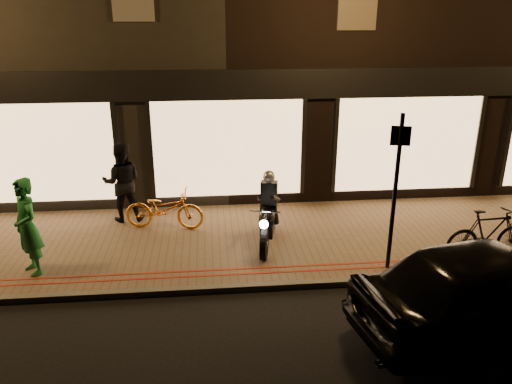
{
  "coord_description": "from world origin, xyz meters",
  "views": [
    {
      "loc": [
        -0.46,
        -7.81,
        4.81
      ],
      "look_at": [
        0.52,
        2.23,
        1.1
      ],
      "focal_mm": 35.0,
      "sensor_mm": 36.0,
      "label": 1
    }
  ],
  "objects_px": {
    "sign_post": "(396,185)",
    "bicycle_gold": "(164,209)",
    "motorcycle": "(268,217)",
    "parked_car": "(494,289)",
    "person_green": "(27,227)"
  },
  "relations": [
    {
      "from": "sign_post",
      "to": "bicycle_gold",
      "type": "relative_size",
      "value": 1.69
    },
    {
      "from": "motorcycle",
      "to": "parked_car",
      "type": "xyz_separation_m",
      "value": [
        3.11,
        -3.23,
        0.03
      ]
    },
    {
      "from": "bicycle_gold",
      "to": "person_green",
      "type": "distance_m",
      "value": 2.98
    },
    {
      "from": "bicycle_gold",
      "to": "person_green",
      "type": "bearing_deg",
      "value": 137.8
    },
    {
      "from": "motorcycle",
      "to": "sign_post",
      "type": "xyz_separation_m",
      "value": [
        2.18,
        -1.26,
        1.06
      ]
    },
    {
      "from": "motorcycle",
      "to": "sign_post",
      "type": "height_order",
      "value": "sign_post"
    },
    {
      "from": "bicycle_gold",
      "to": "parked_car",
      "type": "height_order",
      "value": "parked_car"
    },
    {
      "from": "sign_post",
      "to": "motorcycle",
      "type": "bearing_deg",
      "value": 149.93
    },
    {
      "from": "parked_car",
      "to": "motorcycle",
      "type": "bearing_deg",
      "value": 32.11
    },
    {
      "from": "sign_post",
      "to": "parked_car",
      "type": "relative_size",
      "value": 0.67
    },
    {
      "from": "motorcycle",
      "to": "sign_post",
      "type": "distance_m",
      "value": 2.73
    },
    {
      "from": "sign_post",
      "to": "parked_car",
      "type": "bearing_deg",
      "value": -64.65
    },
    {
      "from": "motorcycle",
      "to": "parked_car",
      "type": "bearing_deg",
      "value": -33.26
    },
    {
      "from": "sign_post",
      "to": "bicycle_gold",
      "type": "bearing_deg",
      "value": 152.75
    },
    {
      "from": "person_green",
      "to": "parked_car",
      "type": "relative_size",
      "value": 0.42
    }
  ]
}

